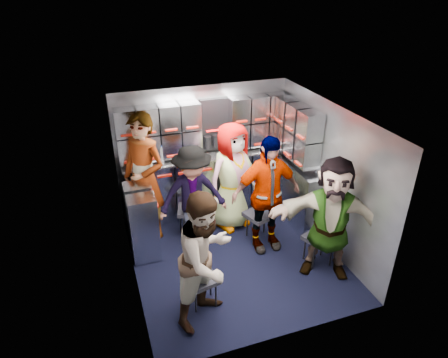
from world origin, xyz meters
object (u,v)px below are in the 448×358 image
object	(u,v)px
jump_seat_center	(228,198)
attendant_arc_d	(266,195)
attendant_standing	(145,178)
attendant_arc_e	(331,218)
jump_seat_mid_right	(260,216)
attendant_arc_a	(206,259)
jump_seat_mid_left	(191,211)
attendant_arc_b	(193,196)
jump_seat_near_left	(203,281)
attendant_arc_c	(232,177)
jump_seat_near_right	(319,239)

from	to	relation	value
jump_seat_center	attendant_arc_d	bearing A→B (deg)	-73.78
attendant_standing	attendant_arc_e	world-z (taller)	attendant_standing
jump_seat_mid_right	attendant_arc_a	world-z (taller)	attendant_arc_a
jump_seat_center	jump_seat_mid_left	bearing A→B (deg)	-161.97
jump_seat_mid_left	jump_seat_mid_right	distance (m)	1.04
jump_seat_center	jump_seat_mid_right	world-z (taller)	jump_seat_mid_right
jump_seat_center	attendant_standing	world-z (taller)	attendant_standing
jump_seat_center	attendant_arc_e	bearing A→B (deg)	-63.86
jump_seat_mid_right	attendant_arc_b	xyz separation A→B (m)	(-0.93, 0.30, 0.36)
attendant_arc_b	attendant_arc_e	world-z (taller)	attendant_arc_e
attendant_standing	attendant_arc_d	distance (m)	1.76
jump_seat_near_left	attendant_standing	xyz separation A→B (m)	(-0.37, 1.66, 0.62)
jump_seat_mid_left	attendant_arc_d	xyz separation A→B (m)	(0.93, -0.66, 0.47)
jump_seat_center	attendant_arc_a	size ratio (longest dim) A/B	0.26
jump_seat_mid_right	attendant_standing	xyz separation A→B (m)	(-1.55, 0.66, 0.57)
attendant_arc_b	attendant_arc_c	size ratio (longest dim) A/B	0.90
jump_seat_near_right	attendant_arc_d	size ratio (longest dim) A/B	0.28
jump_seat_center	attendant_arc_b	distance (m)	0.87
attendant_arc_e	jump_seat_mid_left	bearing A→B (deg)	167.37
jump_seat_near_right	attendant_arc_e	size ratio (longest dim) A/B	0.29
jump_seat_near_left	jump_seat_center	xyz separation A→B (m)	(0.92, 1.70, 0.03)
jump_seat_mid_left	jump_seat_mid_right	bearing A→B (deg)	-27.05
jump_seat_mid_right	attendant_arc_e	bearing A→B (deg)	-59.83
attendant_arc_c	attendant_arc_e	bearing A→B (deg)	-80.39
jump_seat_mid_left	attendant_arc_d	world-z (taller)	attendant_arc_d
attendant_standing	attendant_arc_a	size ratio (longest dim) A/B	1.18
jump_seat_near_left	attendant_arc_e	bearing A→B (deg)	1.60
jump_seat_near_left	jump_seat_mid_left	distance (m)	1.50
jump_seat_near_right	attendant_standing	distance (m)	2.61
jump_seat_center	jump_seat_near_left	bearing A→B (deg)	-118.36
jump_seat_near_left	jump_seat_center	bearing A→B (deg)	61.64
jump_seat_center	jump_seat_mid_right	xyz separation A→B (m)	(0.25, -0.70, 0.03)
attendant_standing	attendant_arc_c	xyz separation A→B (m)	(1.29, -0.14, -0.12)
attendant_standing	jump_seat_center	bearing A→B (deg)	50.43
jump_seat_mid_right	attendant_standing	bearing A→B (deg)	157.00
attendant_arc_a	attendant_arc_e	bearing A→B (deg)	-27.74
jump_seat_mid_right	attendant_arc_c	xyz separation A→B (m)	(-0.25, 0.52, 0.45)
attendant_arc_d	attendant_standing	bearing A→B (deg)	151.23
jump_seat_center	attendant_arc_c	xyz separation A→B (m)	(-0.00, -0.18, 0.47)
jump_seat_near_right	attendant_arc_c	world-z (taller)	attendant_arc_c
jump_seat_center	attendant_arc_c	bearing A→B (deg)	-90.00
jump_seat_mid_left	jump_seat_near_right	bearing A→B (deg)	-40.07
jump_seat_near_right	attendant_standing	size ratio (longest dim) A/B	0.25
jump_seat_near_left	jump_seat_mid_left	bearing A→B (deg)	80.76
jump_seat_mid_right	jump_seat_mid_left	bearing A→B (deg)	152.95
attendant_arc_e	attendant_standing	bearing A→B (deg)	173.80
jump_seat_near_left	jump_seat_mid_left	size ratio (longest dim) A/B	0.87
jump_seat_mid_left	jump_seat_near_left	bearing A→B (deg)	-99.24
jump_seat_center	attendant_arc_d	xyz separation A→B (m)	(0.25, -0.88, 0.49)
jump_seat_near_left	attendant_arc_b	distance (m)	1.38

